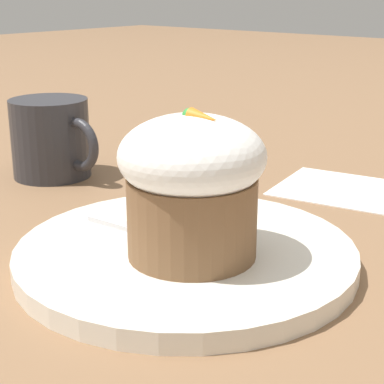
% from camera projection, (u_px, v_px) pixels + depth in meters
% --- Properties ---
extents(ground_plane, '(4.00, 4.00, 0.00)m').
position_uv_depth(ground_plane, '(186.00, 264.00, 0.46)').
color(ground_plane, '#846042').
extents(dessert_plate, '(0.24, 0.24, 0.01)m').
position_uv_depth(dessert_plate, '(186.00, 254.00, 0.46)').
color(dessert_plate, white).
rests_on(dessert_plate, ground_plane).
extents(carrot_cake, '(0.10, 0.10, 0.10)m').
position_uv_depth(carrot_cake, '(192.00, 183.00, 0.43)').
color(carrot_cake, brown).
rests_on(carrot_cake, dessert_plate).
extents(spoon, '(0.10, 0.03, 0.01)m').
position_uv_depth(spoon, '(162.00, 235.00, 0.47)').
color(spoon, silver).
rests_on(spoon, dessert_plate).
extents(coffee_cup, '(0.11, 0.08, 0.08)m').
position_uv_depth(coffee_cup, '(52.00, 138.00, 0.66)').
color(coffee_cup, '#2D2D33').
rests_on(coffee_cup, ground_plane).
extents(paper_napkin, '(0.14, 0.13, 0.00)m').
position_uv_depth(paper_napkin, '(345.00, 189.00, 0.63)').
color(paper_napkin, white).
rests_on(paper_napkin, ground_plane).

